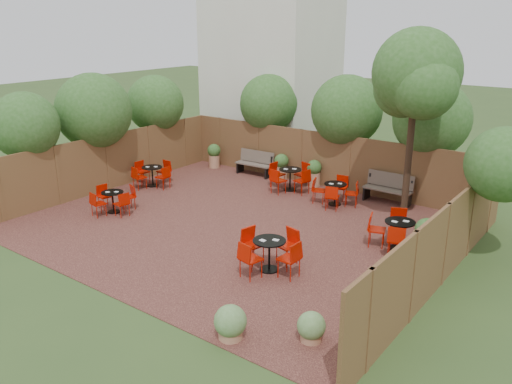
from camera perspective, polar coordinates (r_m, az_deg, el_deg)
The scene contains 13 objects.
ground at distance 15.81m, azimuth -1.83°, elevation -3.72°, with size 80.00×80.00×0.00m, color #354F23.
courtyard_paving at distance 15.81m, azimuth -1.83°, elevation -3.69°, with size 12.00×10.00×0.02m, color #341815.
fence_back at distance 19.46m, azimuth 7.35°, elevation 3.47°, with size 12.00×0.08×2.00m, color #563420.
fence_left at distance 19.63m, azimuth -15.73°, elevation 3.06°, with size 0.08×10.00×2.00m, color #563420.
fence_right at distance 12.85m, azimuth 19.66°, elevation -5.37°, with size 0.08×10.00×2.00m, color #563420.
neighbour_building at distance 23.85m, azimuth 1.66°, elevation 13.64°, with size 5.00×4.00×8.00m, color silver.
overhang_foliage at distance 18.64m, azimuth -1.21°, elevation 8.39°, with size 15.35×10.65×2.66m.
courtyard_tree at distance 15.70m, azimuth 16.80°, elevation 11.56°, with size 2.67×2.57×5.70m.
park_bench_left at distance 20.79m, azimuth -0.09°, elevation 3.18°, with size 1.56×0.57×0.95m.
park_bench_right at distance 18.15m, azimuth 14.08°, elevation 0.45°, with size 1.62×0.53×1.00m.
bistro_tables at distance 16.38m, azimuth 0.97°, elevation -1.20°, with size 11.03×7.29×0.92m.
planters at distance 18.24m, azimuth 5.34°, elevation 1.16°, with size 10.67×4.24×1.11m.
low_shrubs at distance 10.70m, azimuth 4.82°, elevation -13.33°, with size 2.80×3.47×0.69m.
Camera 1 is at (9.17, -11.45, 5.92)m, focal length 37.13 mm.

